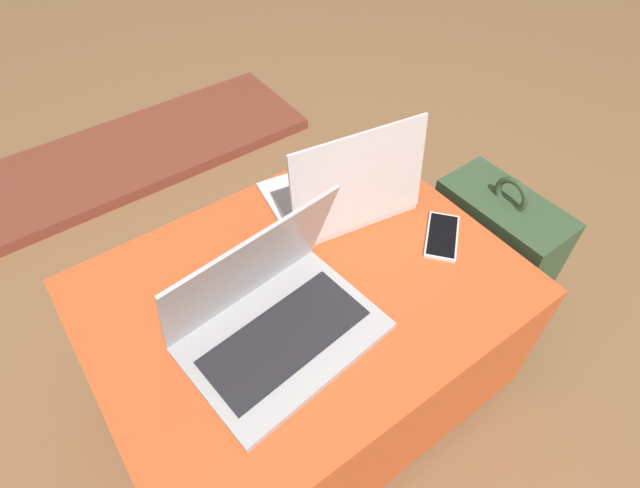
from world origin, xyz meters
name	(u,v)px	position (x,y,z in m)	size (l,w,h in m)	color
ground_plane	(307,383)	(0.00, 0.00, 0.00)	(14.00, 14.00, 0.00)	olive
ottoman	(305,341)	(0.00, 0.00, 0.23)	(0.89, 0.68, 0.46)	maroon
laptop_near	(272,314)	(-0.11, -0.06, 0.51)	(0.39, 0.30, 0.26)	#B7B7BC
laptop_far	(342,191)	(0.21, 0.14, 0.51)	(0.36, 0.30, 0.26)	silver
cell_phone	(442,236)	(0.34, -0.07, 0.46)	(0.16, 0.15, 0.01)	white
backpack	(488,261)	(0.57, -0.08, 0.22)	(0.22, 0.33, 0.53)	#385133
fireplace_hearth	(135,153)	(0.00, 1.25, 0.02)	(1.40, 0.50, 0.04)	brown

